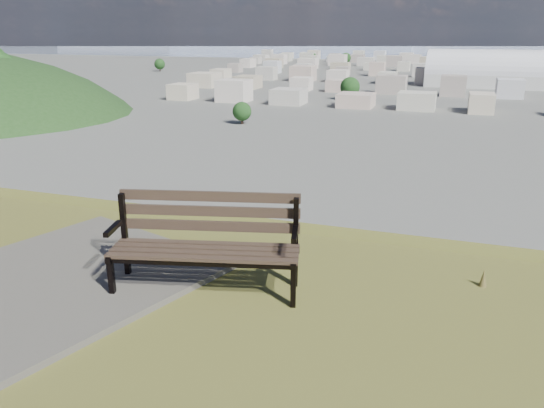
% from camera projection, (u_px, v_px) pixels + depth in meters
% --- Properties ---
extents(park_bench, '(1.89, 1.00, 0.95)m').
position_uv_depth(park_bench, '(206.00, 238.00, 5.16)').
color(park_bench, '#3B2F22').
rests_on(park_bench, hilltop_mesa).
extents(gravel_patch, '(3.45, 4.12, 0.07)m').
position_uv_depth(gravel_patch, '(25.00, 293.00, 5.15)').
color(gravel_patch, '#55524A').
rests_on(gravel_patch, hilltop_mesa).
extents(arena, '(58.99, 27.18, 24.44)m').
position_uv_depth(arena, '(485.00, 75.00, 271.73)').
color(arena, silver).
rests_on(arena, ground).
extents(city_blocks, '(395.00, 361.00, 7.00)m').
position_uv_depth(city_blocks, '(456.00, 68.00, 364.52)').
color(city_blocks, beige).
rests_on(city_blocks, ground).
extents(city_trees, '(406.52, 387.20, 9.98)m').
position_uv_depth(city_trees, '(406.00, 72.00, 304.42)').
color(city_trees, '#38261C').
rests_on(city_trees, ground).
extents(bay_water, '(2400.00, 700.00, 0.12)m').
position_uv_depth(bay_water, '(460.00, 50.00, 820.12)').
color(bay_water, '#92A3BA').
rests_on(bay_water, ground).
extents(far_hills, '(2050.00, 340.00, 60.00)m').
position_uv_depth(far_hills, '(435.00, 32.00, 1283.13)').
color(far_hills, '#8991AA').
rests_on(far_hills, ground).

